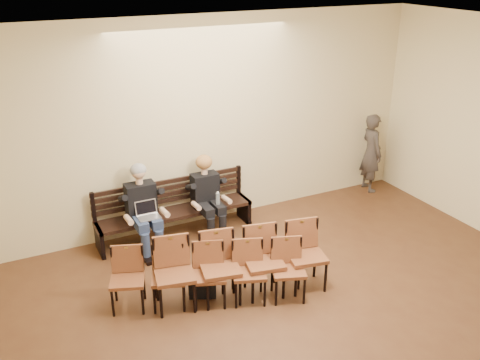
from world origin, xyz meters
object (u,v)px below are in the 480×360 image
object	(u,v)px
bag	(203,286)
chair_row_back	(243,266)
laptop	(149,219)
chair_row_front	(209,276)
seated_man	(143,208)
passerby	(372,147)
bench	(176,223)
water_bottle	(218,205)
seated_woman	(207,198)

from	to	relation	value
bag	chair_row_back	size ratio (longest dim) A/B	0.16
laptop	bag	size ratio (longest dim) A/B	0.92
chair_row_front	seated_man	bearing A→B (deg)	120.26
laptop	bag	world-z (taller)	laptop
laptop	chair_row_back	distance (m)	1.86
passerby	chair_row_back	size ratio (longest dim) A/B	0.76
laptop	chair_row_back	world-z (taller)	chair_row_back
bench	chair_row_back	xyz separation A→B (m)	(0.22, -2.02, 0.25)
bag	chair_row_back	world-z (taller)	chair_row_back
bench	chair_row_front	size ratio (longest dim) A/B	1.01
water_bottle	passerby	xyz separation A→B (m)	(3.46, 0.43, 0.33)
chair_row_back	seated_woman	bearing A→B (deg)	92.32
water_bottle	chair_row_front	xyz separation A→B (m)	(-0.86, -1.62, -0.14)
bench	passerby	size ratio (longest dim) A/B	1.46
bench	chair_row_front	distance (m)	1.97
seated_man	chair_row_front	world-z (taller)	seated_man
laptop	water_bottle	distance (m)	1.15
seated_woman	passerby	bearing A→B (deg)	3.54
chair_row_back	passerby	bearing A→B (deg)	40.20
seated_man	bag	world-z (taller)	seated_man
seated_man	bag	distance (m)	1.74
seated_man	chair_row_front	bearing A→B (deg)	-79.97
bench	water_bottle	size ratio (longest dim) A/B	11.59
seated_woman	water_bottle	bearing A→B (deg)	-65.74
laptop	passerby	distance (m)	4.64
seated_woman	laptop	xyz separation A→B (m)	(-1.06, -0.20, -0.06)
seated_woman	bag	distance (m)	1.87
bag	chair_row_front	size ratio (longest dim) A/B	0.14
laptop	passerby	xyz separation A→B (m)	(4.61, 0.42, 0.32)
bench	chair_row_front	world-z (taller)	chair_row_front
seated_woman	chair_row_front	size ratio (longest dim) A/B	0.49
laptop	water_bottle	xyz separation A→B (m)	(1.15, -0.01, -0.01)
seated_woman	passerby	distance (m)	3.57
chair_row_back	bench	bearing A→B (deg)	107.74
bench	bag	world-z (taller)	bench
bench	bag	xyz separation A→B (m)	(-0.25, -1.74, -0.09)
seated_man	chair_row_back	bearing A→B (deg)	-67.54
water_bottle	seated_man	bearing A→B (deg)	169.95
seated_woman	chair_row_back	bearing A→B (deg)	-99.12
passerby	chair_row_front	bearing A→B (deg)	123.38
laptop	water_bottle	world-z (taller)	laptop
water_bottle	chair_row_back	size ratio (longest dim) A/B	0.10
chair_row_back	seated_man	bearing A→B (deg)	123.90
water_bottle	bag	size ratio (longest dim) A/B	0.61
seated_woman	chair_row_front	distance (m)	2.00
passerby	chair_row_front	world-z (taller)	passerby
seated_man	bag	xyz separation A→B (m)	(0.31, -1.62, -0.55)
seated_woman	water_bottle	xyz separation A→B (m)	(0.09, -0.21, -0.07)
laptop	chair_row_back	size ratio (longest dim) A/B	0.14
passerby	chair_row_front	xyz separation A→B (m)	(-4.32, -2.05, -0.47)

